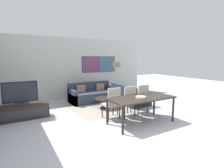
{
  "coord_description": "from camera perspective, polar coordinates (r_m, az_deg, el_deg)",
  "views": [
    {
      "loc": [
        -2.78,
        -2.95,
        1.87
      ],
      "look_at": [
        0.35,
        2.32,
        0.95
      ],
      "focal_mm": 28.0,
      "sensor_mm": 36.0,
      "label": 1
    }
  ],
  "objects": [
    {
      "name": "sofa_main",
      "position": [
        7.69,
        -6.58,
        -3.54
      ],
      "size": [
        1.94,
        0.89,
        0.8
      ],
      "color": "#2D384C",
      "rests_on": "ground_plane"
    },
    {
      "name": "ground_plane",
      "position": [
        4.47,
        11.85,
        -16.39
      ],
      "size": [
        24.0,
        24.0,
        0.0
      ],
      "primitive_type": "plane",
      "color": "#B2B2B7"
    },
    {
      "name": "floor_lamp",
      "position": [
        8.23,
        1.6,
        5.42
      ],
      "size": [
        0.35,
        0.35,
        1.67
      ],
      "color": "#2D2D33",
      "rests_on": "ground_plane"
    },
    {
      "name": "sofa_side",
      "position": [
        7.24,
        5.5,
        -4.3
      ],
      "size": [
        0.89,
        1.62,
        0.8
      ],
      "rotation": [
        0.0,
        0.0,
        1.57
      ],
      "color": "#2D384C",
      "rests_on": "ground_plane"
    },
    {
      "name": "dining_chair_right",
      "position": [
        5.96,
        9.44,
        -4.48
      ],
      "size": [
        0.46,
        0.46,
        0.99
      ],
      "color": "#B2A899",
      "rests_on": "ground_plane"
    },
    {
      "name": "dining_chair_left",
      "position": [
        5.33,
        0.08,
        -5.89
      ],
      "size": [
        0.46,
        0.46,
        0.99
      ],
      "color": "#B2A899",
      "rests_on": "ground_plane"
    },
    {
      "name": "dining_table",
      "position": [
        5.07,
        9.52,
        -5.04
      ],
      "size": [
        1.92,
        0.9,
        0.76
      ],
      "color": "black",
      "rests_on": "ground_plane"
    },
    {
      "name": "television",
      "position": [
        5.94,
        -27.74,
        -2.76
      ],
      "size": [
        0.97,
        0.2,
        0.71
      ],
      "color": "#2D2D33",
      "rests_on": "tv_console"
    },
    {
      "name": "fruit_bowl",
      "position": [
        4.89,
        9.41,
        -4.31
      ],
      "size": [
        0.28,
        0.28,
        0.06
      ],
      "color": "#B7B2A8",
      "rests_on": "dining_table"
    },
    {
      "name": "tv_console",
      "position": [
        6.07,
        -27.37,
        -8.11
      ],
      "size": [
        1.54,
        0.46,
        0.46
      ],
      "color": "black",
      "rests_on": "ground_plane"
    },
    {
      "name": "wall_back",
      "position": [
        8.49,
        -11.3,
        5.22
      ],
      "size": [
        7.34,
        0.09,
        2.8
      ],
      "color": "silver",
      "rests_on": "ground_plane"
    },
    {
      "name": "dining_chair_centre",
      "position": [
        5.6,
        5.22,
        -5.23
      ],
      "size": [
        0.46,
        0.46,
        0.99
      ],
      "color": "#B2A899",
      "rests_on": "ground_plane"
    },
    {
      "name": "area_rug",
      "position": [
        6.68,
        -2.14,
        -7.7
      ],
      "size": [
        2.44,
        2.01,
        0.01
      ],
      "color": "gray",
      "rests_on": "ground_plane"
    },
    {
      "name": "coffee_table",
      "position": [
        6.61,
        -2.15,
        -5.39
      ],
      "size": [
        0.82,
        0.82,
        0.37
      ],
      "color": "black",
      "rests_on": "ground_plane"
    }
  ]
}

